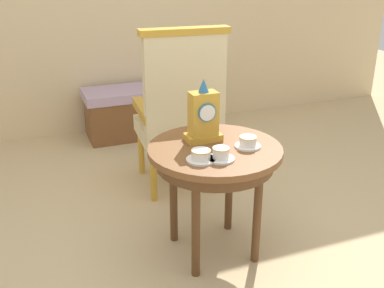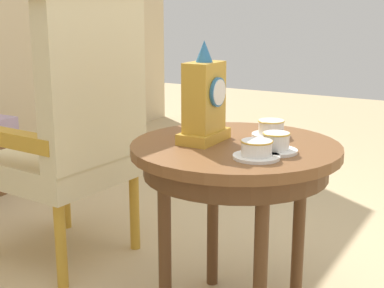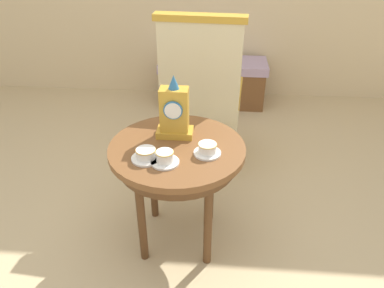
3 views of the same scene
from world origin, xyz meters
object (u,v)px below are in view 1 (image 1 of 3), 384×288
at_px(teacup_left, 201,156).
at_px(teacup_right, 221,154).
at_px(side_table, 215,160).
at_px(mantel_clock, 203,116).
at_px(window_bench, 143,111).
at_px(teacup_center, 248,142).
at_px(armchair, 180,109).

height_order(teacup_left, teacup_right, teacup_right).
relative_size(side_table, mantel_clock, 2.08).
bearing_deg(window_bench, mantel_clock, -94.76).
height_order(side_table, teacup_right, teacup_right).
bearing_deg(window_bench, teacup_left, -97.25).
bearing_deg(teacup_center, mantel_clock, 136.92).
relative_size(teacup_right, window_bench, 0.13).
xyz_separation_m(teacup_right, mantel_clock, (0.02, 0.26, 0.11)).
distance_m(teacup_left, armchair, 0.92).
bearing_deg(teacup_right, mantel_clock, 86.67).
xyz_separation_m(teacup_right, armchair, (0.12, 0.92, -0.07)).
bearing_deg(mantel_clock, teacup_left, -114.64).
xyz_separation_m(teacup_left, window_bench, (0.26, 2.03, -0.43)).
bearing_deg(armchair, window_bench, 87.72).
bearing_deg(armchair, teacup_center, -84.79).
relative_size(mantel_clock, window_bench, 0.32).
relative_size(teacup_left, teacup_right, 1.06).
relative_size(teacup_right, mantel_clock, 0.40).
relative_size(side_table, armchair, 0.61).
distance_m(mantel_clock, armchair, 0.69).
xyz_separation_m(teacup_center, mantel_clock, (-0.18, 0.17, 0.11)).
bearing_deg(teacup_left, window_bench, 82.75).
distance_m(teacup_left, teacup_right, 0.10).
xyz_separation_m(teacup_center, armchair, (-0.08, 0.82, -0.06)).
bearing_deg(mantel_clock, side_table, -77.94).
xyz_separation_m(teacup_left, mantel_clock, (0.11, 0.24, 0.11)).
bearing_deg(side_table, mantel_clock, 102.06).
relative_size(side_table, teacup_center, 5.19).
height_order(mantel_clock, armchair, armchair).
height_order(teacup_left, armchair, armchair).
relative_size(teacup_right, teacup_center, 1.00).
relative_size(side_table, teacup_left, 4.87).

